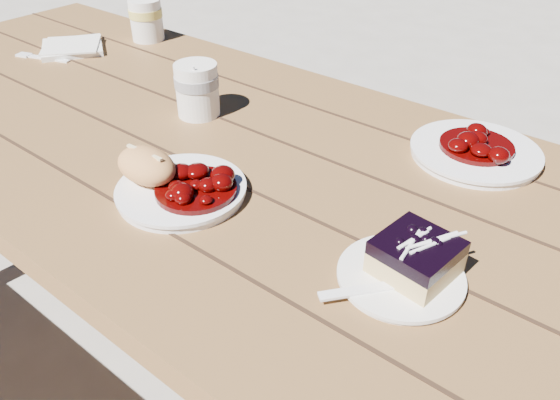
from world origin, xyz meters
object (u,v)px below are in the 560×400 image
Objects in this scene: bread_roll at (147,166)px; second_plate at (475,153)px; second_cup at (146,20)px; coffee_cup at (197,90)px; main_plate at (182,191)px; dessert_plate at (400,277)px; blueberry_cake at (416,256)px; picnic_table at (210,206)px.

bread_roll is 0.49× the size of second_plate.
coffee_cup is at bearing -28.43° from second_cup.
dessert_plate is (0.37, 0.04, -0.00)m from main_plate.
coffee_cup reaches higher than blueberry_cake.
blueberry_cake is at bearing 8.82° from main_plate.
coffee_cup reaches higher than bread_roll.
main_plate is 1.26× the size of dessert_plate.
bread_roll is at bearing -160.02° from main_plate.
blueberry_cake reaches higher than main_plate.
coffee_cup reaches higher than main_plate.
coffee_cup reaches higher than second_plate.
blueberry_cake is at bearing 10.28° from bread_roll.
blueberry_cake is at bearing -16.25° from coffee_cup.
bread_roll is 0.43m from dessert_plate.
main_plate is 0.30m from coffee_cup.
dessert_plate is 0.04m from blueberry_cake.
picnic_table is at bearing 166.62° from dessert_plate.
blueberry_cake is (0.01, 0.01, 0.03)m from dessert_plate.
picnic_table is at bearing 107.86° from bread_roll.
second_cup is (-0.64, 0.47, 0.05)m from main_plate.
dessert_plate is at bearing -13.38° from picnic_table.
dessert_plate is 1.51× the size of coffee_cup.
dessert_plate reaches higher than picnic_table.
main_plate is 0.91× the size of second_plate.
picnic_table is at bearing 175.43° from blueberry_cake.
coffee_cup is 0.51m from second_cup.
coffee_cup is at bearing 139.56° from picnic_table.
dessert_plate is 1.10m from second_cup.
second_cup reaches higher than bread_roll.
bread_roll reaches higher than picnic_table.
main_plate is at bearing -49.85° from coffee_cup.
main_plate is at bearing -127.62° from second_plate.
main_plate is 1.85× the size of bread_roll.
coffee_cup is (-0.08, 0.07, 0.22)m from picnic_table.
picnic_table is 0.26m from main_plate.
blueberry_cake is 0.36m from second_plate.
blueberry_cake reaches higher than picnic_table.
picnic_table is 8.88× the size of second_plate.
picnic_table is 0.53m from dessert_plate.
main_plate reaches higher than dessert_plate.
second_plate is at bearing 52.38° from main_plate.
second_cup is (-0.52, 0.31, 0.22)m from picnic_table.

